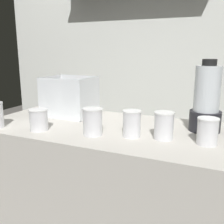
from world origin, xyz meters
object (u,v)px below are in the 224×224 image
at_px(blender_pitcher, 206,102).
at_px(juice_cup_pomegranate_middle, 93,123).
at_px(juice_cup_mango_far_right, 164,127).
at_px(juice_cup_orange_right, 132,125).
at_px(juice_cup_beet_rightmost, 207,133).
at_px(carrot_display_bin, 70,103).
at_px(juice_cup_pomegranate_left, 39,120).

relative_size(blender_pitcher, juice_cup_pomegranate_middle, 2.74).
bearing_deg(juice_cup_mango_far_right, blender_pitcher, 53.06).
bearing_deg(juice_cup_orange_right, juice_cup_beet_rightmost, 5.38).
bearing_deg(blender_pitcher, juice_cup_mango_far_right, -126.94).
relative_size(blender_pitcher, juice_cup_beet_rightmost, 3.03).
distance_m(blender_pitcher, juice_cup_orange_right, 0.39).
distance_m(carrot_display_bin, blender_pitcher, 0.79).
bearing_deg(juice_cup_orange_right, juice_cup_mango_far_right, 10.34).
height_order(carrot_display_bin, juice_cup_pomegranate_middle, carrot_display_bin).
height_order(juice_cup_pomegranate_middle, juice_cup_mango_far_right, juice_cup_pomegranate_middle).
xyz_separation_m(carrot_display_bin, blender_pitcher, (0.78, -0.01, 0.07)).
bearing_deg(blender_pitcher, juice_cup_pomegranate_middle, -148.94).
relative_size(blender_pitcher, juice_cup_orange_right, 2.85).
distance_m(juice_cup_orange_right, juice_cup_beet_rightmost, 0.33).
height_order(blender_pitcher, juice_cup_mango_far_right, blender_pitcher).
bearing_deg(juice_cup_orange_right, carrot_display_bin, 153.78).
bearing_deg(carrot_display_bin, juice_cup_pomegranate_middle, -43.14).
height_order(juice_cup_pomegranate_left, juice_cup_beet_rightmost, juice_cup_beet_rightmost).
distance_m(juice_cup_pomegranate_middle, juice_cup_beet_rightmost, 0.51).
bearing_deg(juice_cup_beet_rightmost, juice_cup_mango_far_right, -178.49).
distance_m(carrot_display_bin, juice_cup_beet_rightmost, 0.84).
distance_m(juice_cup_pomegranate_left, juice_cup_orange_right, 0.46).
bearing_deg(juice_cup_pomegranate_left, carrot_display_bin, 95.38).
distance_m(juice_cup_pomegranate_left, juice_cup_pomegranate_middle, 0.28).
relative_size(juice_cup_pomegranate_middle, juice_cup_mango_far_right, 1.03).
bearing_deg(juice_cup_beet_rightmost, carrot_display_bin, 165.59).
xyz_separation_m(blender_pitcher, juice_cup_orange_right, (-0.30, -0.23, -0.09)).
relative_size(juice_cup_pomegranate_middle, juice_cup_orange_right, 1.04).
xyz_separation_m(juice_cup_mango_far_right, juice_cup_beet_rightmost, (0.18, 0.00, -0.00)).
height_order(juice_cup_pomegranate_middle, juice_cup_orange_right, juice_cup_pomegranate_middle).
distance_m(blender_pitcher, juice_cup_pomegranate_middle, 0.56).
height_order(blender_pitcher, juice_cup_pomegranate_left, blender_pitcher).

